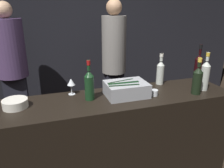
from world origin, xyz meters
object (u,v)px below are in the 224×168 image
at_px(bowl_white, 15,103).
at_px(wine_glass, 71,83).
at_px(person_blond_tee, 12,64).
at_px(red_wine_bottle_black_foil, 198,67).
at_px(champagne_bottle, 197,79).
at_px(candle_votive, 154,93).
at_px(rose_wine_bottle, 205,75).
at_px(red_wine_bottle_burgundy, 89,84).
at_px(ice_bin_with_bottles, 125,88).
at_px(white_wine_bottle, 160,71).
at_px(person_in_hoodie, 114,60).

distance_m(bowl_white, wine_glass, 0.49).
bearing_deg(person_blond_tee, red_wine_bottle_black_foil, 84.88).
bearing_deg(wine_glass, champagne_bottle, -16.86).
distance_m(candle_votive, rose_wine_bottle, 0.53).
relative_size(red_wine_bottle_burgundy, person_blond_tee, 0.19).
distance_m(ice_bin_with_bottles, red_wine_bottle_burgundy, 0.33).
height_order(white_wine_bottle, person_in_hoodie, person_in_hoodie).
relative_size(wine_glass, candle_votive, 2.23).
height_order(candle_votive, champagne_bottle, champagne_bottle).
bearing_deg(champagne_bottle, red_wine_bottle_burgundy, 170.11).
bearing_deg(white_wine_bottle, person_in_hoodie, 100.30).
relative_size(red_wine_bottle_black_foil, champagne_bottle, 1.17).
bearing_deg(rose_wine_bottle, white_wine_bottle, 138.32).
xyz_separation_m(white_wine_bottle, rose_wine_bottle, (0.31, -0.28, 0.02)).
bearing_deg(red_wine_bottle_burgundy, champagne_bottle, -9.89).
distance_m(red_wine_bottle_black_foil, person_in_hoodie, 1.18).
height_order(candle_votive, red_wine_bottle_burgundy, red_wine_bottle_burgundy).
xyz_separation_m(red_wine_bottle_black_foil, white_wine_bottle, (-0.44, 0.03, -0.02)).
height_order(candle_votive, rose_wine_bottle, rose_wine_bottle).
distance_m(ice_bin_with_bottles, person_in_hoodie, 1.20).
relative_size(ice_bin_with_bottles, wine_glass, 2.45).
height_order(ice_bin_with_bottles, person_in_hoodie, person_in_hoodie).
distance_m(ice_bin_with_bottles, red_wine_bottle_black_foil, 0.91).
bearing_deg(bowl_white, person_in_hoodie, 43.41).
bearing_deg(white_wine_bottle, person_blond_tee, 140.86).
bearing_deg(red_wine_bottle_burgundy, red_wine_bottle_black_foil, 7.00).
bearing_deg(person_in_hoodie, red_wine_bottle_burgundy, -23.43).
bearing_deg(rose_wine_bottle, bowl_white, 175.69).
relative_size(ice_bin_with_bottles, champagne_bottle, 1.09).
bearing_deg(bowl_white, red_wine_bottle_black_foil, 4.00).
distance_m(candle_votive, red_wine_bottle_burgundy, 0.59).
xyz_separation_m(ice_bin_with_bottles, white_wine_bottle, (0.45, 0.19, 0.07)).
height_order(wine_glass, white_wine_bottle, white_wine_bottle).
distance_m(red_wine_bottle_black_foil, champagne_bottle, 0.41).
bearing_deg(red_wine_bottle_black_foil, person_in_hoodie, 121.46).
height_order(red_wine_bottle_black_foil, red_wine_bottle_burgundy, red_wine_bottle_black_foil).
xyz_separation_m(ice_bin_with_bottles, red_wine_bottle_burgundy, (-0.32, 0.02, 0.07)).
xyz_separation_m(wine_glass, rose_wine_bottle, (1.22, -0.27, 0.04)).
xyz_separation_m(red_wine_bottle_burgundy, rose_wine_bottle, (1.09, -0.10, 0.01)).
height_order(bowl_white, person_in_hoodie, person_in_hoodie).
bearing_deg(ice_bin_with_bottles, person_blond_tee, 126.85).
bearing_deg(champagne_bottle, bowl_white, 173.05).
relative_size(red_wine_bottle_burgundy, champagne_bottle, 1.03).
height_order(wine_glass, red_wine_bottle_burgundy, red_wine_bottle_burgundy).
bearing_deg(person_in_hoodie, champagne_bottle, 19.23).
bearing_deg(candle_votive, ice_bin_with_bottles, 163.38).
bearing_deg(person_blond_tee, bowl_white, 34.45).
xyz_separation_m(ice_bin_with_bottles, person_in_hoodie, (0.28, 1.17, -0.02)).
relative_size(rose_wine_bottle, person_blond_tee, 0.20).
bearing_deg(rose_wine_bottle, ice_bin_with_bottles, 173.52).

